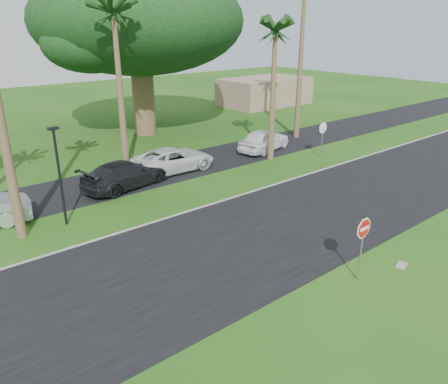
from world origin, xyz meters
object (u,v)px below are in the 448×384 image
at_px(stop_sign_near, 363,237).
at_px(car_pickup, 264,140).
at_px(car_dark, 126,174).
at_px(car_minivan, 174,160).
at_px(stop_sign_far, 323,133).

distance_m(stop_sign_near, car_pickup, 17.62).
height_order(car_dark, car_minivan, car_dark).
bearing_deg(stop_sign_near, car_minivan, 83.18).
bearing_deg(stop_sign_near, car_dark, 97.83).
distance_m(stop_sign_far, car_dark, 13.87).
xyz_separation_m(stop_sign_near, stop_sign_far, (11.50, 11.00, 0.00)).
relative_size(car_dark, car_pickup, 1.13).
distance_m(stop_sign_near, car_minivan, 15.12).
xyz_separation_m(stop_sign_near, car_pickup, (9.58, 14.76, -0.97)).
xyz_separation_m(stop_sign_near, car_dark, (-1.96, 14.22, -1.00)).
distance_m(stop_sign_far, car_minivan, 10.54).
bearing_deg(stop_sign_far, stop_sign_near, 43.73).
bearing_deg(car_minivan, stop_sign_near, 174.40).
height_order(stop_sign_far, car_dark, stop_sign_far).
relative_size(stop_sign_far, car_dark, 0.49).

